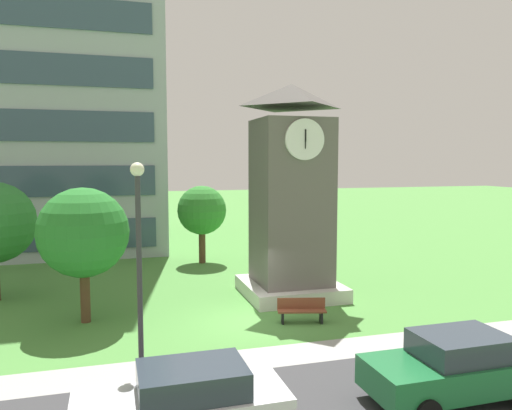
{
  "coord_description": "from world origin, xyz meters",
  "views": [
    {
      "loc": [
        -4.85,
        -17.49,
        6.02
      ],
      "look_at": [
        1.31,
        3.95,
        4.0
      ],
      "focal_mm": 34.77,
      "sensor_mm": 36.0,
      "label": 1
    }
  ],
  "objects_px": {
    "parked_car_green": "(455,367)",
    "clock_tower": "(291,204)",
    "tree_near_tower": "(83,233)",
    "parked_car_white": "(185,405)",
    "park_bench": "(302,310)",
    "street_lamp": "(139,251)",
    "tree_streetside": "(202,211)"
  },
  "relations": [
    {
      "from": "street_lamp",
      "to": "tree_near_tower",
      "type": "height_order",
      "value": "street_lamp"
    },
    {
      "from": "parked_car_green",
      "to": "park_bench",
      "type": "bearing_deg",
      "value": 102.72
    },
    {
      "from": "tree_streetside",
      "to": "parked_car_white",
      "type": "bearing_deg",
      "value": -100.99
    },
    {
      "from": "park_bench",
      "to": "tree_near_tower",
      "type": "height_order",
      "value": "tree_near_tower"
    },
    {
      "from": "tree_near_tower",
      "to": "parked_car_green",
      "type": "distance_m",
      "value": 13.08
    },
    {
      "from": "tree_near_tower",
      "to": "parked_car_white",
      "type": "relative_size",
      "value": 1.11
    },
    {
      "from": "parked_car_green",
      "to": "tree_streetside",
      "type": "bearing_deg",
      "value": 99.96
    },
    {
      "from": "parked_car_green",
      "to": "clock_tower",
      "type": "bearing_deg",
      "value": 93.5
    },
    {
      "from": "street_lamp",
      "to": "tree_near_tower",
      "type": "bearing_deg",
      "value": 105.47
    },
    {
      "from": "clock_tower",
      "to": "tree_streetside",
      "type": "bearing_deg",
      "value": 107.86
    },
    {
      "from": "park_bench",
      "to": "parked_car_white",
      "type": "xyz_separation_m",
      "value": [
        -5.28,
        -6.75,
        0.4
      ]
    },
    {
      "from": "street_lamp",
      "to": "tree_streetside",
      "type": "bearing_deg",
      "value": 74.49
    },
    {
      "from": "clock_tower",
      "to": "parked_car_white",
      "type": "xyz_separation_m",
      "value": [
        -6.16,
        -10.37,
        -3.26
      ]
    },
    {
      "from": "tree_streetside",
      "to": "parked_car_green",
      "type": "relative_size",
      "value": 1.02
    },
    {
      "from": "tree_near_tower",
      "to": "parked_car_green",
      "type": "relative_size",
      "value": 1.13
    },
    {
      "from": "clock_tower",
      "to": "park_bench",
      "type": "bearing_deg",
      "value": -103.63
    },
    {
      "from": "clock_tower",
      "to": "street_lamp",
      "type": "height_order",
      "value": "clock_tower"
    },
    {
      "from": "clock_tower",
      "to": "street_lamp",
      "type": "xyz_separation_m",
      "value": [
        -6.9,
        -7.52,
        -0.42
      ]
    },
    {
      "from": "park_bench",
      "to": "street_lamp",
      "type": "bearing_deg",
      "value": -147.02
    },
    {
      "from": "street_lamp",
      "to": "parked_car_green",
      "type": "relative_size",
      "value": 1.34
    },
    {
      "from": "street_lamp",
      "to": "park_bench",
      "type": "bearing_deg",
      "value": 32.98
    },
    {
      "from": "clock_tower",
      "to": "street_lamp",
      "type": "distance_m",
      "value": 10.22
    },
    {
      "from": "tree_near_tower",
      "to": "parked_car_white",
      "type": "distance_m",
      "value": 9.66
    },
    {
      "from": "tree_streetside",
      "to": "parked_car_white",
      "type": "distance_m",
      "value": 18.87
    },
    {
      "from": "tree_streetside",
      "to": "park_bench",
      "type": "bearing_deg",
      "value": -81.64
    },
    {
      "from": "tree_streetside",
      "to": "parked_car_white",
      "type": "relative_size",
      "value": 1.0
    },
    {
      "from": "clock_tower",
      "to": "tree_near_tower",
      "type": "relative_size",
      "value": 1.85
    },
    {
      "from": "street_lamp",
      "to": "clock_tower",
      "type": "bearing_deg",
      "value": 47.46
    },
    {
      "from": "clock_tower",
      "to": "tree_near_tower",
      "type": "distance_m",
      "value": 8.75
    },
    {
      "from": "park_bench",
      "to": "tree_near_tower",
      "type": "xyz_separation_m",
      "value": [
        -7.73,
        2.25,
        2.9
      ]
    },
    {
      "from": "clock_tower",
      "to": "park_bench",
      "type": "xyz_separation_m",
      "value": [
        -0.88,
        -3.61,
        -3.66
      ]
    },
    {
      "from": "tree_near_tower",
      "to": "tree_streetside",
      "type": "bearing_deg",
      "value": 57.35
    }
  ]
}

